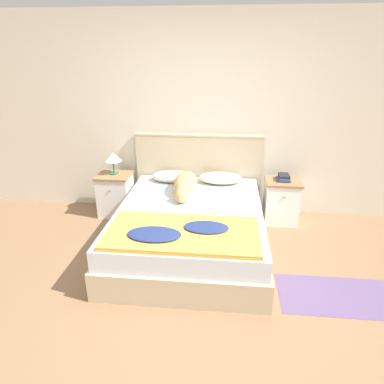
# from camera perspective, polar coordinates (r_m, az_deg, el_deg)

# --- Properties ---
(ground_plane) EXTENTS (16.00, 16.00, 0.00)m
(ground_plane) POSITION_cam_1_polar(r_m,az_deg,el_deg) (3.11, -1.18, -19.17)
(ground_plane) COLOR #896647
(wall_back) EXTENTS (9.00, 0.06, 2.55)m
(wall_back) POSITION_cam_1_polar(r_m,az_deg,el_deg) (4.51, 2.07, 12.35)
(wall_back) COLOR beige
(wall_back) RESTS_ON ground_plane
(bed) EXTENTS (1.60, 2.02, 0.50)m
(bed) POSITION_cam_1_polar(r_m,az_deg,el_deg) (3.81, -0.31, -6.07)
(bed) COLOR #C6B28E
(bed) RESTS_ON ground_plane
(headboard) EXTENTS (1.68, 0.06, 1.08)m
(headboard) POSITION_cam_1_polar(r_m,az_deg,el_deg) (4.63, 1.06, 3.47)
(headboard) COLOR #C6B28E
(headboard) RESTS_ON ground_plane
(nightstand_left) EXTENTS (0.44, 0.40, 0.57)m
(nightstand_left) POSITION_cam_1_polar(r_m,az_deg,el_deg) (4.70, -12.61, -0.38)
(nightstand_left) COLOR white
(nightstand_left) RESTS_ON ground_plane
(nightstand_right) EXTENTS (0.44, 0.40, 0.57)m
(nightstand_right) POSITION_cam_1_polar(r_m,az_deg,el_deg) (4.53, 14.64, -1.47)
(nightstand_right) COLOR white
(nightstand_right) RESTS_ON ground_plane
(pillow_left) EXTENTS (0.56, 0.33, 0.13)m
(pillow_left) POSITION_cam_1_polar(r_m,az_deg,el_deg) (4.44, -3.13, 2.63)
(pillow_left) COLOR beige
(pillow_left) RESTS_ON bed
(pillow_right) EXTENTS (0.56, 0.33, 0.13)m
(pillow_right) POSITION_cam_1_polar(r_m,az_deg,el_deg) (4.39, 4.76, 2.35)
(pillow_right) COLOR beige
(pillow_right) RESTS_ON bed
(quilt) EXTENTS (1.39, 0.72, 0.07)m
(quilt) POSITION_cam_1_polar(r_m,az_deg,el_deg) (3.15, -1.72, -6.79)
(quilt) COLOR gold
(quilt) RESTS_ON bed
(dog) EXTENTS (0.27, 0.84, 0.22)m
(dog) POSITION_cam_1_polar(r_m,az_deg,el_deg) (4.06, -1.15, 1.30)
(dog) COLOR tan
(dog) RESTS_ON bed
(book_stack) EXTENTS (0.17, 0.21, 0.07)m
(book_stack) POSITION_cam_1_polar(r_m,az_deg,el_deg) (4.43, 15.05, 2.34)
(book_stack) COLOR #703D7F
(book_stack) RESTS_ON nightstand_right
(table_lamp) EXTENTS (0.23, 0.23, 0.29)m
(table_lamp) POSITION_cam_1_polar(r_m,az_deg,el_deg) (4.56, -13.05, 5.62)
(table_lamp) COLOR #336B4C
(table_lamp) RESTS_ON nightstand_left
(rug) EXTENTS (1.08, 0.57, 0.00)m
(rug) POSITION_cam_1_polar(r_m,az_deg,el_deg) (3.51, 23.21, -15.63)
(rug) COLOR #604C75
(rug) RESTS_ON ground_plane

